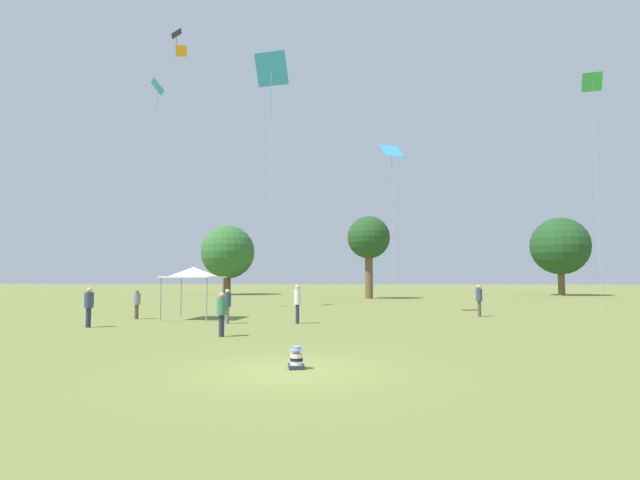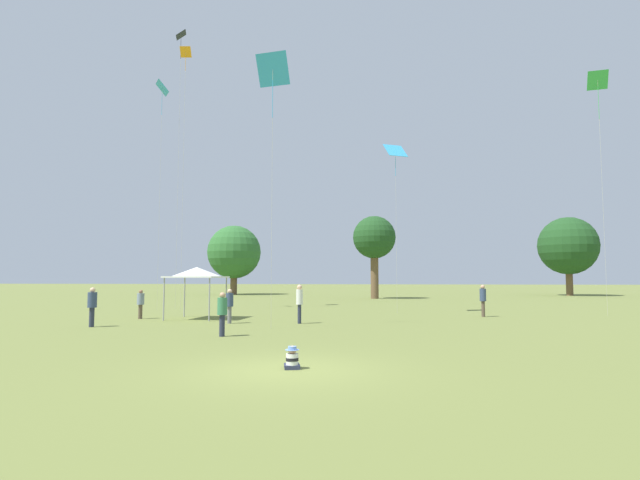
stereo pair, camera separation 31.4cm
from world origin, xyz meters
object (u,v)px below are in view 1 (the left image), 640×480
Objects in this scene: kite_1 at (592,90)px; distant_tree_0 at (228,252)px; person_standing_5 at (227,303)px; kite_4 at (157,95)px; person_standing_4 at (479,297)px; canopy_tent at (194,273)px; person_standing_0 at (137,302)px; kite_2 at (392,154)px; person_standing_2 at (89,304)px; kite_0 at (176,53)px; person_standing_3 at (222,310)px; person_standing_1 at (297,300)px; seated_toddler at (296,359)px; kite_5 at (271,73)px; distant_tree_1 at (560,246)px; kite_3 at (181,71)px; distant_tree_2 at (369,239)px.

distant_tree_0 is (-31.86, 31.78, -8.06)m from kite_1.
person_standing_5 is 0.10× the size of kite_4.
canopy_tent is (-15.44, -3.34, 1.37)m from person_standing_4.
kite_1 is (25.76, 5.39, 12.61)m from person_standing_0.
canopy_tent is 0.27× the size of kite_2.
kite_1 reaches higher than person_standing_2.
person_standing_3 is at bearing 55.14° from kite_0.
person_standing_1 is 22.10m from kite_1.
kite_1 is at bearing 37.58° from seated_toddler.
person_standing_5 is (-12.89, -5.64, -0.09)m from person_standing_4.
kite_2 is 0.87× the size of kite_5.
canopy_tent is 50.39m from distant_tree_1.
distant_tree_0 is at bearing -16.38° from kite_5.
kite_2 is at bearing -65.44° from kite_5.
person_standing_2 is 42.30m from distant_tree_0.
kite_0 reaches higher than kite_3.
seated_toddler is at bearing -71.68° from distant_tree_0.
person_standing_5 is 0.17× the size of distant_tree_1.
kite_0 is at bearing 119.85° from canopy_tent.
kite_4 is (-16.05, 1.16, 4.87)m from kite_2.
kite_5 is (-10.42, -7.63, 10.27)m from person_standing_4.
distant_tree_2 is at bearing -153.57° from distant_tree_1.
kite_5 reaches higher than person_standing_2.
seated_toddler is 0.04× the size of kite_1.
person_standing_0 is 0.94× the size of person_standing_3.
kite_3 reaches higher than person_standing_4.
kite_2 is at bearing 15.11° from person_standing_0.
kite_0 is at bearing -25.22° from kite_4.
person_standing_2 is 56.03m from distant_tree_1.
distant_tree_2 reaches higher than person_standing_1.
kite_3 reaches higher than person_standing_1.
seated_toddler is 40.81m from distant_tree_2.
person_standing_3 is 17.24m from kite_2.
person_standing_3 is 0.15× the size of kite_2.
kite_3 is at bearing 87.33° from person_standing_0.
kite_4 is at bearing -82.85° from distant_tree_0.
person_standing_2 is at bearing -122.90° from canopy_tent.
seated_toddler is at bearing -175.01° from person_standing_4.
kite_1 is at bearing -97.24° from kite_5.
distant_tree_0 reaches higher than person_standing_1.
kite_5 reaches higher than person_standing_0.
distant_tree_1 is 26.14m from distant_tree_2.
person_standing_4 is 14.55m from kite_1.
distant_tree_0 reaches higher than person_standing_4.
person_standing_4 is 16.50m from kite_5.
seated_toddler is 18.70m from person_standing_4.
kite_2 is (4.85, 7.51, 8.85)m from person_standing_1.
person_standing_5 is 14.48m from kite_2.
kite_3 is at bearing -85.74° from kite_4.
kite_0 is (-7.06, 10.16, 17.41)m from person_standing_5.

